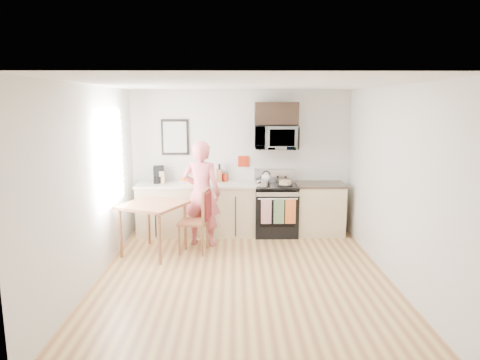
{
  "coord_description": "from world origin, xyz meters",
  "views": [
    {
      "loc": [
        -0.12,
        -5.54,
        2.37
      ],
      "look_at": [
        -0.03,
        1.0,
        1.18
      ],
      "focal_mm": 32.0,
      "sensor_mm": 36.0,
      "label": 1
    }
  ],
  "objects_px": {
    "dining_table": "(153,209)",
    "chair": "(202,212)",
    "range": "(276,211)",
    "cake": "(285,183)",
    "person": "(202,194)",
    "microwave": "(276,137)"
  },
  "relations": [
    {
      "from": "microwave",
      "to": "cake",
      "type": "distance_m",
      "value": 0.83
    },
    {
      "from": "dining_table",
      "to": "chair",
      "type": "distance_m",
      "value": 0.77
    },
    {
      "from": "person",
      "to": "chair",
      "type": "bearing_deg",
      "value": 107.2
    },
    {
      "from": "person",
      "to": "dining_table",
      "type": "distance_m",
      "value": 0.86
    },
    {
      "from": "person",
      "to": "chair",
      "type": "relative_size",
      "value": 1.72
    },
    {
      "from": "chair",
      "to": "cake",
      "type": "relative_size",
      "value": 3.86
    },
    {
      "from": "range",
      "to": "microwave",
      "type": "relative_size",
      "value": 1.53
    },
    {
      "from": "microwave",
      "to": "chair",
      "type": "height_order",
      "value": "microwave"
    },
    {
      "from": "cake",
      "to": "microwave",
      "type": "bearing_deg",
      "value": 130.93
    },
    {
      "from": "person",
      "to": "dining_table",
      "type": "height_order",
      "value": "person"
    },
    {
      "from": "dining_table",
      "to": "range",
      "type": "bearing_deg",
      "value": 26.27
    },
    {
      "from": "person",
      "to": "microwave",
      "type": "bearing_deg",
      "value": -139.79
    },
    {
      "from": "range",
      "to": "dining_table",
      "type": "distance_m",
      "value": 2.28
    },
    {
      "from": "person",
      "to": "chair",
      "type": "height_order",
      "value": "person"
    },
    {
      "from": "chair",
      "to": "cake",
      "type": "xyz_separation_m",
      "value": [
        1.42,
        0.88,
        0.3
      ]
    },
    {
      "from": "microwave",
      "to": "dining_table",
      "type": "xyz_separation_m",
      "value": [
        -2.03,
        -1.1,
        -1.04
      ]
    },
    {
      "from": "microwave",
      "to": "person",
      "type": "distance_m",
      "value": 1.7
    },
    {
      "from": "person",
      "to": "chair",
      "type": "distance_m",
      "value": 0.44
    },
    {
      "from": "person",
      "to": "cake",
      "type": "distance_m",
      "value": 1.53
    },
    {
      "from": "range",
      "to": "person",
      "type": "height_order",
      "value": "person"
    },
    {
      "from": "chair",
      "to": "dining_table",
      "type": "bearing_deg",
      "value": -169.15
    },
    {
      "from": "range",
      "to": "cake",
      "type": "xyz_separation_m",
      "value": [
        0.15,
        -0.07,
        0.53
      ]
    }
  ]
}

